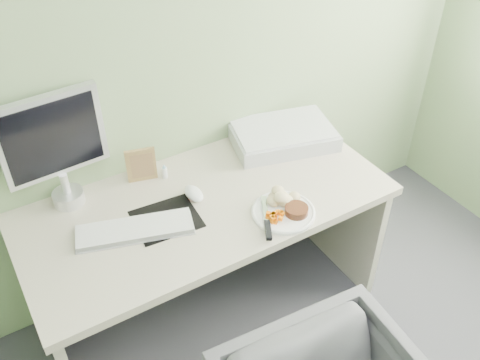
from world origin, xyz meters
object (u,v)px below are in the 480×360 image
desk (207,231)px  scanner (282,135)px  monitor (54,146)px  plate (283,212)px

desk → scanner: 0.62m
desk → monitor: size_ratio=3.15×
plate → scanner: scanner is taller
desk → monitor: 0.76m
monitor → desk: bearing=-35.6°
scanner → plate: bearing=-109.4°
scanner → monitor: 1.08m
desk → plate: size_ratio=5.95×
plate → monitor: size_ratio=0.53×
desk → scanner: (0.54, 0.20, 0.22)m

